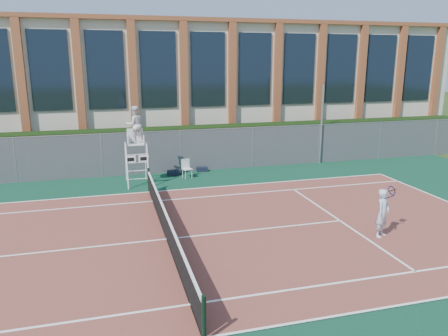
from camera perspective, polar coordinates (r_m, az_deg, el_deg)
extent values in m
plane|color=#233814|center=(14.75, -7.48, -9.29)|extent=(120.00, 120.00, 0.00)
cube|color=#0C3824|center=(15.66, -7.99, -7.86)|extent=(36.00, 20.00, 0.01)
cube|color=brown|center=(14.74, -7.48, -9.22)|extent=(23.77, 10.97, 0.02)
cylinder|color=black|center=(9.60, -2.64, -19.17)|extent=(0.10, 0.10, 1.10)
cylinder|color=black|center=(19.83, -9.79, -1.57)|extent=(0.10, 0.10, 1.10)
cube|color=black|center=(14.57, -7.54, -7.63)|extent=(0.03, 11.00, 0.86)
cube|color=white|center=(14.41, -7.59, -5.95)|extent=(0.06, 11.20, 0.07)
cube|color=black|center=(23.98, -10.90, 2.43)|extent=(40.00, 1.40, 2.20)
cube|color=beige|center=(31.55, -12.36, 10.40)|extent=(44.00, 10.00, 8.00)
cube|color=brown|center=(31.58, -12.76, 17.84)|extent=(45.00, 10.60, 0.25)
cylinder|color=#9EA0A5|center=(25.33, 12.61, 5.54)|extent=(0.12, 0.12, 4.45)
cylinder|color=white|center=(20.51, -12.53, 0.08)|extent=(0.06, 0.57, 2.06)
cylinder|color=white|center=(20.57, -9.89, 0.25)|extent=(0.06, 0.57, 2.06)
cylinder|color=white|center=(21.54, -12.68, 0.73)|extent=(0.06, 0.57, 2.06)
cylinder|color=white|center=(21.60, -10.17, 0.89)|extent=(0.06, 0.57, 2.06)
cube|color=white|center=(20.85, -11.45, 3.10)|extent=(0.74, 0.63, 0.06)
cube|color=white|center=(21.07, -11.55, 4.24)|extent=(0.74, 0.05, 0.63)
cube|color=white|center=(20.55, -12.10, 1.11)|extent=(0.46, 0.03, 0.36)
cube|color=white|center=(20.58, -10.46, 1.21)|extent=(0.46, 0.03, 0.36)
imported|color=silver|center=(20.75, -11.58, 5.57)|extent=(1.00, 0.87, 1.74)
cube|color=silver|center=(21.94, -4.84, -0.13)|extent=(0.52, 0.52, 0.04)
cube|color=silver|center=(22.06, -5.06, 0.60)|extent=(0.43, 0.14, 0.46)
cylinder|color=silver|center=(21.78, -5.05, -0.89)|extent=(0.03, 0.03, 0.43)
cylinder|color=silver|center=(21.92, -4.22, -0.78)|extent=(0.03, 0.03, 0.43)
cylinder|color=silver|center=(22.09, -5.43, -0.69)|extent=(0.03, 0.03, 0.43)
cylinder|color=silver|center=(22.23, -4.60, -0.58)|extent=(0.03, 0.03, 0.43)
cube|color=black|center=(22.54, -6.56, -0.62)|extent=(0.70, 0.37, 0.28)
cube|color=black|center=(23.22, -2.89, -0.17)|extent=(0.62, 0.34, 0.24)
imported|color=silver|center=(15.47, 20.02, -5.56)|extent=(0.71, 0.64, 1.63)
torus|color=#111342|center=(15.69, 21.08, -2.76)|extent=(0.38, 0.30, 0.30)
sphere|color=#CCE533|center=(15.90, 20.98, -2.72)|extent=(0.07, 0.07, 0.07)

